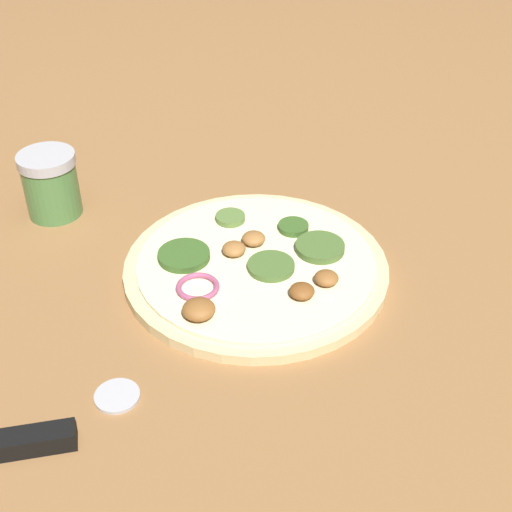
% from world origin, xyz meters
% --- Properties ---
extents(ground_plane, '(3.00, 3.00, 0.00)m').
position_xyz_m(ground_plane, '(0.00, 0.00, 0.00)').
color(ground_plane, olive).
extents(pizza, '(0.28, 0.28, 0.03)m').
position_xyz_m(pizza, '(0.00, 0.00, 0.01)').
color(pizza, beige).
rests_on(pizza, ground_plane).
extents(spice_jar, '(0.07, 0.07, 0.08)m').
position_xyz_m(spice_jar, '(0.18, -0.19, 0.04)').
color(spice_jar, '#4C7F42').
rests_on(spice_jar, ground_plane).
extents(loose_cap, '(0.04, 0.04, 0.01)m').
position_xyz_m(loose_cap, '(0.17, 0.12, 0.00)').
color(loose_cap, '#B2B2B7').
rests_on(loose_cap, ground_plane).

